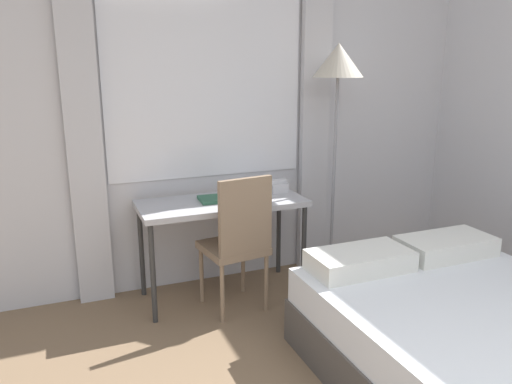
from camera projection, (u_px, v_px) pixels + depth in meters
The scene contains 7 objects.
wall_back_with_window at pixel (210, 109), 3.73m from camera, with size 5.30×0.13×2.70m.
desk at pixel (222, 209), 3.59m from camera, with size 1.19×0.52×0.73m.
desk_chair at pixel (238, 238), 3.38m from camera, with size 0.45×0.45×0.98m.
bed at pixel (492, 357), 2.52m from camera, with size 1.45×1.91×0.60m.
standing_lamp at pixel (338, 83), 3.66m from camera, with size 0.37×0.37×1.83m.
telephone at pixel (277, 186), 3.82m from camera, with size 0.15×0.14×0.09m.
book at pixel (219, 198), 3.58m from camera, with size 0.30×0.22×0.02m.
Camera 1 is at (-1.10, -0.52, 1.69)m, focal length 35.00 mm.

